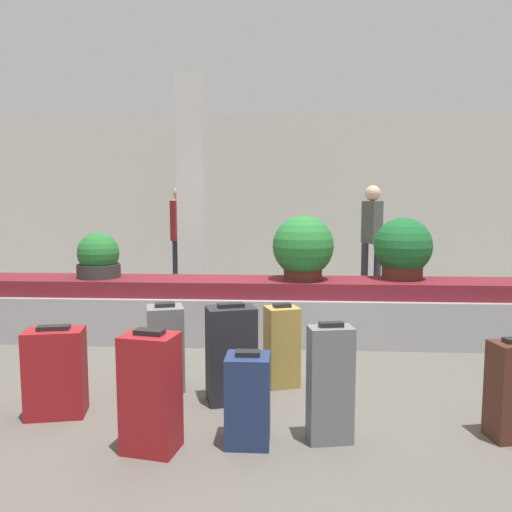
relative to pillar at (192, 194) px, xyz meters
The scene contains 16 objects.
ground_plane 3.45m from the pillar, 71.22° to the right, with size 18.00×18.00×0.00m, color #59544C.
back_wall 3.45m from the pillar, 73.42° to the left, with size 18.00×0.06×3.20m.
carousel 2.27m from the pillar, 58.30° to the right, with size 6.72×0.77×0.66m.
pillar is the anchor object (origin of this frame).
suitcase_0 3.35m from the pillar, 83.56° to the right, with size 0.35×0.34×0.70m.
suitcase_1 3.86m from the pillar, 94.70° to the right, with size 0.43×0.31×0.64m.
suitcase_2 4.38m from the pillar, 67.90° to the right, with size 0.30×0.21×0.76m.
suitcase_3 3.46m from the pillar, 66.66° to the right, with size 0.31×0.29×0.68m.
suitcase_4 4.29m from the pillar, 83.01° to the right, with size 0.35×0.29×0.75m.
suitcase_6 3.64m from the pillar, 74.78° to the right, with size 0.41×0.34×0.75m.
suitcase_7 4.31m from the pillar, 74.82° to the right, with size 0.27×0.25×0.59m.
potted_plant_0 3.02m from the pillar, 29.83° to the right, with size 0.62×0.62×0.66m.
potted_plant_1 2.27m from the pillar, 47.14° to the right, with size 0.65×0.65×0.69m.
potted_plant_2 1.89m from the pillar, 115.62° to the right, with size 0.47×0.47×0.50m.
traveler_0 1.52m from the pillar, 108.34° to the left, with size 0.36×0.35×1.76m.
traveler_1 2.90m from the pillar, 21.15° to the left, with size 0.31×0.37×1.75m.
Camera 1 is at (0.32, -4.02, 1.50)m, focal length 35.00 mm.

